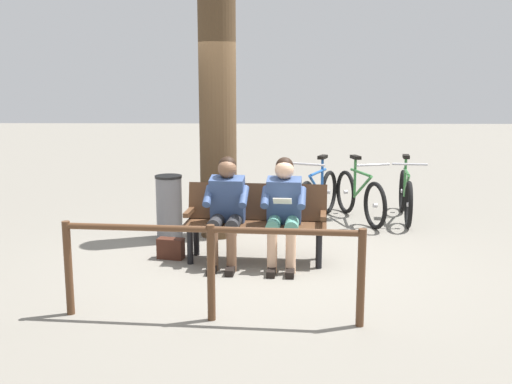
% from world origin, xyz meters
% --- Properties ---
extents(ground_plane, '(40.00, 40.00, 0.00)m').
position_xyz_m(ground_plane, '(0.00, 0.00, 0.00)').
color(ground_plane, slate).
extents(bench, '(1.64, 0.62, 0.87)m').
position_xyz_m(bench, '(0.12, 0.04, 0.51)').
color(bench, '#51331E').
rests_on(bench, ground).
extents(person_reading, '(0.52, 0.79, 1.20)m').
position_xyz_m(person_reading, '(-0.19, 0.23, 0.66)').
color(person_reading, '#334772').
rests_on(person_reading, ground).
extents(person_companion, '(0.52, 0.79, 1.20)m').
position_xyz_m(person_companion, '(0.45, 0.17, 0.66)').
color(person_companion, '#334772').
rests_on(person_companion, ground).
extents(handbag, '(0.32, 0.20, 0.24)m').
position_xyz_m(handbag, '(1.11, 0.03, 0.12)').
color(handbag, '#3F1E14').
rests_on(handbag, ground).
extents(tree_trunk, '(0.48, 0.48, 3.26)m').
position_xyz_m(tree_trunk, '(0.63, -1.04, 1.63)').
color(tree_trunk, '#4C3823').
rests_on(tree_trunk, ground).
extents(litter_bin, '(0.35, 0.35, 0.83)m').
position_xyz_m(litter_bin, '(1.26, -0.85, 0.42)').
color(litter_bin, slate).
rests_on(litter_bin, ground).
extents(bicycle_silver, '(0.48, 1.67, 0.94)m').
position_xyz_m(bicycle_silver, '(-2.03, -1.99, 0.36)').
color(bicycle_silver, black).
rests_on(bicycle_silver, ground).
extents(bicycle_black, '(0.61, 1.63, 0.94)m').
position_xyz_m(bicycle_black, '(-1.35, -1.91, 0.36)').
color(bicycle_black, black).
rests_on(bicycle_black, ground).
extents(bicycle_green, '(0.76, 1.56, 0.94)m').
position_xyz_m(bicycle_green, '(-0.74, -1.92, 0.36)').
color(bicycle_green, black).
rests_on(bicycle_green, ground).
extents(railing_fence, '(2.61, 0.28, 0.85)m').
position_xyz_m(railing_fence, '(0.47, 1.82, 0.58)').
color(railing_fence, '#51331E').
rests_on(railing_fence, ground).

